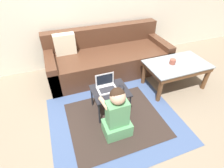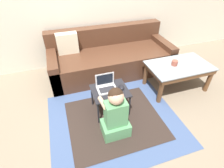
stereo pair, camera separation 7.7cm
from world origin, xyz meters
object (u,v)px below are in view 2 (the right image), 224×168
(person_seated, at_px, (115,115))
(cup_on_table, at_px, (175,63))
(couch, at_px, (110,57))
(laptop, at_px, (106,87))
(computer_mouse, at_px, (121,87))
(laptop_desk, at_px, (110,93))
(coffee_table, at_px, (179,69))

(person_seated, relative_size, cup_on_table, 7.66)
(couch, relative_size, laptop, 8.53)
(laptop, distance_m, computer_mouse, 0.20)
(laptop_desk, xyz_separation_m, laptop, (-0.04, 0.04, 0.08))
(couch, xyz_separation_m, cup_on_table, (0.81, -0.85, 0.21))
(laptop_desk, height_order, laptop, laptop)
(couch, height_order, laptop_desk, couch)
(couch, xyz_separation_m, laptop_desk, (-0.33, -1.06, 0.06))
(computer_mouse, distance_m, person_seated, 0.46)
(coffee_table, bearing_deg, couch, 135.60)
(laptop, xyz_separation_m, cup_on_table, (1.17, 0.16, 0.07))
(laptop, height_order, cup_on_table, laptop)
(couch, height_order, person_seated, couch)
(couch, relative_size, cup_on_table, 23.49)
(computer_mouse, height_order, person_seated, person_seated)
(coffee_table, relative_size, cup_on_table, 10.52)
(coffee_table, height_order, laptop, laptop)
(laptop_desk, relative_size, laptop, 1.87)
(coffee_table, xyz_separation_m, person_seated, (-1.28, -0.58, -0.04))
(couch, bearing_deg, laptop_desk, -107.26)
(couch, distance_m, coffee_table, 1.25)
(computer_mouse, bearing_deg, laptop, 165.87)
(laptop, xyz_separation_m, computer_mouse, (0.20, -0.05, -0.02))
(person_seated, bearing_deg, couch, 75.13)
(coffee_table, distance_m, laptop, 1.27)
(laptop_desk, bearing_deg, cup_on_table, 10.26)
(computer_mouse, bearing_deg, person_seated, -119.04)
(couch, distance_m, person_seated, 1.51)
(person_seated, bearing_deg, coffee_table, 24.51)
(coffee_table, distance_m, computer_mouse, 1.08)
(laptop, bearing_deg, person_seated, -92.90)
(cup_on_table, bearing_deg, coffee_table, -15.58)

